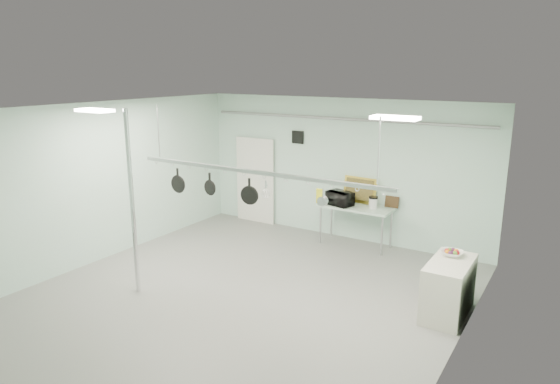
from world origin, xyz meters
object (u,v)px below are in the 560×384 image
Objects in this scene: prep_table at (356,209)px; pot_rack at (254,170)px; microwave at (340,198)px; skillet_mid at (210,183)px; chrome_pole at (132,204)px; skillet_right at (249,191)px; skillet_left at (178,180)px; coffee_canister at (373,203)px; fruit_bowl at (452,253)px; side_cabinet at (448,288)px.

prep_table is 3.61m from pot_rack.
microwave is 1.46× the size of skillet_mid.
chrome_pole reaches higher than skillet_right.
skillet_right is at bearing 1.59° from skillet_left.
microwave is 1.32× the size of skillet_right.
chrome_pole is at bearing -122.51° from coffee_canister.
coffee_canister reaches higher than fruit_bowl.
skillet_right is (-3.00, -1.37, 0.93)m from fruit_bowl.
side_cabinet is 3.54m from skillet_right.
skillet_right is at bearing 102.97° from microwave.
fruit_bowl is at bearing 18.21° from skillet_left.
skillet_right reaches higher than prep_table.
chrome_pole is 8.42× the size of skillet_mid.
coffee_canister is at bearing 137.41° from fruit_bowl.
chrome_pole is 0.96m from skillet_left.
microwave reaches higher than fruit_bowl.
microwave is 0.73m from coffee_canister.
skillet_right is at bearing -155.47° from fruit_bowl.
coffee_canister is 4.22m from skillet_left.
skillet_right is at bearing 180.00° from pot_rack.
pot_rack is 1.72m from skillet_left.
coffee_canister is at bearing 72.47° from skillet_mid.
chrome_pole is at bearing 80.22° from microwave.
skillet_right is (1.58, 0.00, 0.01)m from skillet_left.
pot_rack is 3.38m from microwave.
chrome_pole is 0.67× the size of pot_rack.
coffee_canister is 0.53× the size of skillet_right.
microwave is at bearing 82.29° from skillet_mid.
skillet_mid is at bearing 169.46° from skillet_right.
prep_table is 0.42m from microwave.
pot_rack is 0.37m from skillet_right.
pot_rack is (-0.40, -3.30, 1.40)m from prep_table.
side_cabinet is 2.74× the size of skillet_left.
fruit_bowl is at bearing 13.98° from skillet_right.
chrome_pole is 1.35m from skillet_mid.
prep_table is at bearing 59.32° from skillet_left.
skillet_left and skillet_mid have the same top height.
coffee_canister is at bearing 76.67° from pot_rack.
pot_rack is 11.38× the size of skillet_right.
skillet_right is at bearing 26.56° from chrome_pole.
fruit_bowl reaches higher than side_cabinet.
prep_table is 4.21× the size of skillet_mid.
microwave is at bearing 147.47° from fruit_bowl.
skillet_left is (0.22, 0.90, 0.27)m from chrome_pole.
chrome_pole is 2.67× the size of side_cabinet.
skillet_mid is (-3.84, -1.37, 0.95)m from fruit_bowl.
chrome_pole is at bearing -154.65° from pot_rack.
microwave is (-2.88, 2.07, 0.61)m from side_cabinet.
prep_table is 4.04m from skillet_left.
pot_rack is at bearing 1.59° from skillet_left.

